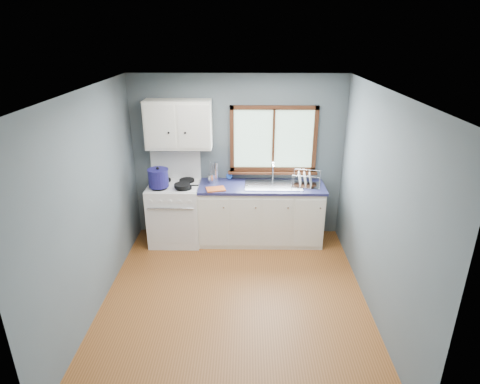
{
  "coord_description": "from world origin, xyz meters",
  "views": [
    {
      "loc": [
        0.13,
        -4.07,
        3.07
      ],
      "look_at": [
        0.05,
        0.9,
        1.05
      ],
      "focal_mm": 30.0,
      "sensor_mm": 36.0,
      "label": 1
    }
  ],
  "objects_px": {
    "base_cabinets": "(260,216)",
    "sink": "(273,189)",
    "dish_rack": "(306,182)",
    "skillet": "(182,186)",
    "gas_range": "(175,211)",
    "thermos": "(216,172)",
    "utensil_crock": "(212,178)",
    "stockpot": "(158,178)"
  },
  "relations": [
    {
      "from": "gas_range",
      "to": "dish_rack",
      "type": "relative_size",
      "value": 2.89
    },
    {
      "from": "dish_rack",
      "to": "gas_range",
      "type": "bearing_deg",
      "value": -167.06
    },
    {
      "from": "gas_range",
      "to": "stockpot",
      "type": "bearing_deg",
      "value": -141.97
    },
    {
      "from": "sink",
      "to": "stockpot",
      "type": "xyz_separation_m",
      "value": [
        -1.67,
        -0.16,
        0.23
      ]
    },
    {
      "from": "sink",
      "to": "dish_rack",
      "type": "relative_size",
      "value": 1.79
    },
    {
      "from": "thermos",
      "to": "sink",
      "type": "bearing_deg",
      "value": -9.12
    },
    {
      "from": "utensil_crock",
      "to": "stockpot",
      "type": "bearing_deg",
      "value": -161.13
    },
    {
      "from": "base_cabinets",
      "to": "dish_rack",
      "type": "height_order",
      "value": "dish_rack"
    },
    {
      "from": "gas_range",
      "to": "stockpot",
      "type": "relative_size",
      "value": 4.02
    },
    {
      "from": "thermos",
      "to": "utensil_crock",
      "type": "bearing_deg",
      "value": -141.91
    },
    {
      "from": "base_cabinets",
      "to": "sink",
      "type": "height_order",
      "value": "sink"
    },
    {
      "from": "gas_range",
      "to": "utensil_crock",
      "type": "distance_m",
      "value": 0.76
    },
    {
      "from": "gas_range",
      "to": "skillet",
      "type": "relative_size",
      "value": 3.77
    },
    {
      "from": "dish_rack",
      "to": "skillet",
      "type": "bearing_deg",
      "value": -161.44
    },
    {
      "from": "base_cabinets",
      "to": "dish_rack",
      "type": "distance_m",
      "value": 0.87
    },
    {
      "from": "skillet",
      "to": "thermos",
      "type": "bearing_deg",
      "value": 32.54
    },
    {
      "from": "gas_range",
      "to": "base_cabinets",
      "type": "xyz_separation_m",
      "value": [
        1.31,
        0.02,
        -0.08
      ]
    },
    {
      "from": "skillet",
      "to": "stockpot",
      "type": "height_order",
      "value": "stockpot"
    },
    {
      "from": "base_cabinets",
      "to": "skillet",
      "type": "distance_m",
      "value": 1.29
    },
    {
      "from": "stockpot",
      "to": "dish_rack",
      "type": "distance_m",
      "value": 2.16
    },
    {
      "from": "sink",
      "to": "stockpot",
      "type": "distance_m",
      "value": 1.69
    },
    {
      "from": "sink",
      "to": "gas_range",
      "type": "bearing_deg",
      "value": -179.29
    },
    {
      "from": "base_cabinets",
      "to": "skillet",
      "type": "relative_size",
      "value": 5.12
    },
    {
      "from": "sink",
      "to": "skillet",
      "type": "distance_m",
      "value": 1.34
    },
    {
      "from": "stockpot",
      "to": "thermos",
      "type": "height_order",
      "value": "stockpot"
    },
    {
      "from": "skillet",
      "to": "base_cabinets",
      "type": "bearing_deg",
      "value": 6.22
    },
    {
      "from": "utensil_crock",
      "to": "thermos",
      "type": "relative_size",
      "value": 1.13
    },
    {
      "from": "skillet",
      "to": "gas_range",
      "type": "bearing_deg",
      "value": 129.48
    },
    {
      "from": "sink",
      "to": "utensil_crock",
      "type": "height_order",
      "value": "utensil_crock"
    },
    {
      "from": "sink",
      "to": "utensil_crock",
      "type": "xyz_separation_m",
      "value": [
        -0.92,
        0.09,
        0.13
      ]
    },
    {
      "from": "stockpot",
      "to": "dish_rack",
      "type": "xyz_separation_m",
      "value": [
        2.15,
        0.16,
        -0.12
      ]
    },
    {
      "from": "base_cabinets",
      "to": "sink",
      "type": "distance_m",
      "value": 0.48
    },
    {
      "from": "sink",
      "to": "base_cabinets",
      "type": "bearing_deg",
      "value": 179.87
    },
    {
      "from": "gas_range",
      "to": "skillet",
      "type": "bearing_deg",
      "value": -47.1
    },
    {
      "from": "skillet",
      "to": "stockpot",
      "type": "relative_size",
      "value": 1.07
    },
    {
      "from": "skillet",
      "to": "stockpot",
      "type": "distance_m",
      "value": 0.37
    },
    {
      "from": "gas_range",
      "to": "dish_rack",
      "type": "height_order",
      "value": "gas_range"
    },
    {
      "from": "base_cabinets",
      "to": "dish_rack",
      "type": "bearing_deg",
      "value": 0.09
    },
    {
      "from": "sink",
      "to": "dish_rack",
      "type": "bearing_deg",
      "value": 0.18
    },
    {
      "from": "stockpot",
      "to": "thermos",
      "type": "bearing_deg",
      "value": 20.51
    },
    {
      "from": "gas_range",
      "to": "base_cabinets",
      "type": "bearing_deg",
      "value": 0.82
    },
    {
      "from": "stockpot",
      "to": "thermos",
      "type": "distance_m",
      "value": 0.86
    }
  ]
}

